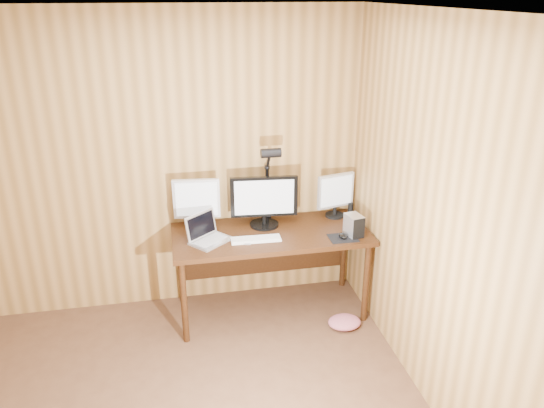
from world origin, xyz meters
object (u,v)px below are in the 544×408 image
object	(u,v)px
keyboard	(256,239)
hard_drive	(354,225)
monitor_right	(336,194)
speaker	(350,209)
mouse	(343,236)
phone	(248,242)
desk	(269,242)
desk_lamp	(269,173)
monitor_left	(197,202)
laptop	(207,234)
monitor_center	(264,201)

from	to	relation	value
keyboard	hard_drive	xyz separation A→B (m)	(0.79, -0.06, 0.08)
monitor_right	speaker	xyz separation A→B (m)	(0.15, 0.01, -0.15)
mouse	phone	size ratio (longest dim) A/B	1.01
desk	phone	xyz separation A→B (m)	(-0.21, -0.22, 0.13)
speaker	desk_lamp	world-z (taller)	desk_lamp
monitor_left	keyboard	size ratio (longest dim) A/B	1.08
keyboard	desk	bearing A→B (deg)	54.92
laptop	desk_lamp	bearing A→B (deg)	-14.36
monitor_center	monitor_left	bearing A→B (deg)	179.18
desk	phone	world-z (taller)	phone
monitor_left	phone	bearing A→B (deg)	-37.23
mouse	monitor_center	bearing A→B (deg)	145.35
mouse	monitor_right	bearing A→B (deg)	78.84
monitor_center	speaker	distance (m)	0.81
monitor_center	speaker	xyz separation A→B (m)	(0.79, 0.08, -0.17)
desk	speaker	world-z (taller)	speaker
desk	monitor_center	distance (m)	0.35
monitor_left	desk_lamp	distance (m)	0.64
monitor_center	monitor_left	size ratio (longest dim) A/B	1.29
monitor_right	hard_drive	bearing A→B (deg)	-98.85
desk	hard_drive	world-z (taller)	hard_drive
monitor_left	desk_lamp	size ratio (longest dim) A/B	0.60
phone	desk_lamp	size ratio (longest dim) A/B	0.15
monitor_center	desk	bearing A→B (deg)	-62.26
monitor_left	phone	distance (m)	0.55
monitor_right	laptop	world-z (taller)	monitor_right
monitor_left	phone	world-z (taller)	monitor_left
laptop	keyboard	bearing A→B (deg)	-51.06
monitor_center	phone	world-z (taller)	monitor_center
monitor_right	phone	bearing A→B (deg)	-170.31
speaker	desk_lamp	distance (m)	0.82
speaker	monitor_center	bearing A→B (deg)	-174.17
monitor_center	desk_lamp	xyz separation A→B (m)	(0.06, 0.08, 0.21)
monitor_center	keyboard	distance (m)	0.36
monitor_left	monitor_right	xyz separation A→B (m)	(1.19, 0.01, -0.02)
monitor_center	mouse	bearing A→B (deg)	-27.10
mouse	speaker	size ratio (longest dim) A/B	0.96
monitor_right	keyboard	xyz separation A→B (m)	(-0.75, -0.33, -0.20)
monitor_left	keyboard	bearing A→B (deg)	-30.70
hard_drive	speaker	xyz separation A→B (m)	(0.11, 0.41, -0.03)
desk	monitor_center	size ratio (longest dim) A/B	2.88
speaker	mouse	bearing A→B (deg)	-115.83
desk	desk_lamp	bearing A→B (deg)	78.56
monitor_right	laptop	size ratio (longest dim) A/B	1.02
keyboard	desk_lamp	xyz separation A→B (m)	(0.17, 0.34, 0.43)
hard_drive	keyboard	bearing A→B (deg)	163.71
monitor_right	laptop	distance (m)	1.17
monitor_right	desk_lamp	world-z (taller)	desk_lamp
desk	monitor_left	world-z (taller)	monitor_left
monitor_left	hard_drive	size ratio (longest dim) A/B	2.42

